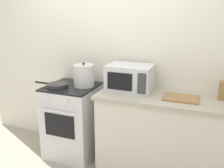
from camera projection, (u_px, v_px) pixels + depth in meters
back_wall at (132, 58)px, 3.10m from camera, size 4.40×0.10×2.50m
lower_cabinet_right at (173, 139)px, 2.80m from camera, size 1.64×0.56×0.88m
countertop_right at (176, 99)px, 2.67m from camera, size 1.70×0.60×0.04m
stove at (73, 120)px, 3.22m from camera, size 0.60×0.64×0.92m
stock_pot at (84, 75)px, 3.05m from camera, size 0.34×0.26×0.29m
frying_pan at (57, 85)px, 3.02m from camera, size 0.45×0.25×0.05m
microwave at (130, 78)px, 2.86m from camera, size 0.50×0.37×0.30m
cutting_board at (181, 98)px, 2.63m from camera, size 0.36×0.26×0.02m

